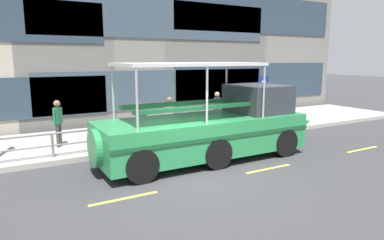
{
  "coord_description": "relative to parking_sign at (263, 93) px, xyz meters",
  "views": [
    {
      "loc": [
        -4.97,
        -8.65,
        3.49
      ],
      "look_at": [
        1.06,
        1.9,
        1.3
      ],
      "focal_mm": 32.19,
      "sensor_mm": 36.0,
      "label": 1
    }
  ],
  "objects": [
    {
      "name": "pedestrian_near_bow",
      "position": [
        -1.82,
        1.18,
        -0.65
      ],
      "size": [
        0.45,
        0.32,
        1.72
      ],
      "color": "black",
      "rests_on": "sidewalk"
    },
    {
      "name": "duck_tour_boat",
      "position": [
        -4.36,
        -2.57,
        -0.78
      ],
      "size": [
        9.13,
        2.55,
        3.34
      ],
      "color": "#2D9351",
      "rests_on": "ground_plane"
    },
    {
      "name": "pedestrian_mid_left",
      "position": [
        -4.47,
        0.93,
        -0.69
      ],
      "size": [
        0.45,
        0.29,
        1.65
      ],
      "color": "#47423D",
      "rests_on": "sidewalk"
    },
    {
      "name": "ground_plane",
      "position": [
        -6.02,
        -3.81,
        -1.87
      ],
      "size": [
        120.0,
        120.0,
        0.0
      ],
      "primitive_type": "plane",
      "color": "#3D3D3F"
    },
    {
      "name": "sidewalk",
      "position": [
        -6.02,
        1.79,
        -1.78
      ],
      "size": [
        32.0,
        4.8,
        0.18
      ],
      "primitive_type": "cube",
      "color": "#A8A59E",
      "rests_on": "ground_plane"
    },
    {
      "name": "parking_sign",
      "position": [
        0.0,
        0.0,
        0.0
      ],
      "size": [
        0.6,
        0.12,
        2.49
      ],
      "color": "#4C4F54",
      "rests_on": "sidewalk"
    },
    {
      "name": "pedestrian_mid_right",
      "position": [
        -5.99,
        0.42,
        -0.77
      ],
      "size": [
        0.37,
        0.3,
        1.52
      ],
      "color": "#47423D",
      "rests_on": "sidewalk"
    },
    {
      "name": "curb_guardrail",
      "position": [
        -5.0,
        -0.36,
        -1.12
      ],
      "size": [
        12.67,
        0.09,
        0.85
      ],
      "color": "gray",
      "rests_on": "sidewalk"
    },
    {
      "name": "pedestrian_near_stern",
      "position": [
        -9.07,
        1.04,
        -0.62
      ],
      "size": [
        0.36,
        0.41,
        1.77
      ],
      "color": "#47423D",
      "rests_on": "sidewalk"
    },
    {
      "name": "lane_centreline",
      "position": [
        -6.02,
        -4.52,
        -1.87
      ],
      "size": [
        25.8,
        0.12,
        0.01
      ],
      "color": "#DBD64C",
      "rests_on": "ground_plane"
    },
    {
      "name": "curb_edge",
      "position": [
        -6.02,
        -0.7,
        -1.78
      ],
      "size": [
        32.0,
        0.18,
        0.18
      ],
      "primitive_type": "cube",
      "color": "#B2ADA3",
      "rests_on": "ground_plane"
    }
  ]
}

